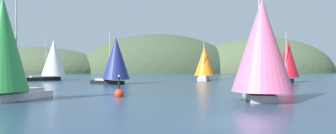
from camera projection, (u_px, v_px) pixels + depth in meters
ground_plane at (239, 123)px, 17.68m from camera, size 360.00×360.00×0.00m
headland_center at (159, 73)px, 152.47m from camera, size 81.15×44.00×39.49m
headland_right at (262, 73)px, 158.13m from camera, size 78.96×44.00×37.60m
headland_left at (37, 73)px, 146.30m from camera, size 69.95×44.00×25.32m
sailboat_navy_sail at (116, 59)px, 55.99m from camera, size 8.87×7.87×10.01m
sailboat_crimson_sail at (288, 60)px, 61.46m from camera, size 7.47×8.03×10.32m
sailboat_green_sail at (4, 47)px, 28.37m from camera, size 6.34×8.70×10.50m
sailboat_pink_spinnaker at (262, 48)px, 28.44m from camera, size 6.99×9.98×11.01m
sailboat_orange_sail at (204, 62)px, 71.98m from camera, size 6.33×8.87×9.16m
sailboat_red_spinnaker at (264, 59)px, 47.58m from camera, size 6.68×6.95×8.77m
sailboat_white_mainsail at (53, 59)px, 70.67m from camera, size 9.69×8.05×10.44m
channel_buoy at (119, 93)px, 33.31m from camera, size 1.10×1.10×2.64m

